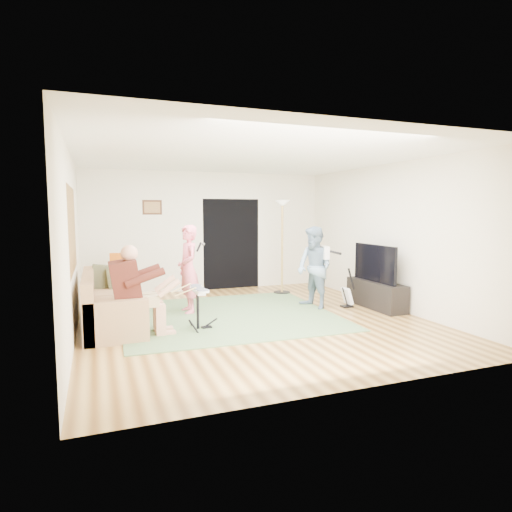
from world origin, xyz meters
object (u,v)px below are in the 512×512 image
Objects in this scene: singer at (188,269)px; dining_chair at (119,288)px; sofa at (107,309)px; television at (375,263)px; guitarist at (315,268)px; tv_cabinet at (376,294)px; guitar_spare at (347,296)px; drum_kit at (198,311)px; torchiere_lamp at (282,230)px.

singer is 1.56m from dining_chair.
television is (4.74, -0.34, 0.57)m from sofa.
singer is 1.03× the size of guitarist.
guitarist is at bearing 161.46° from tv_cabinet.
guitar_spare is at bearing 73.62° from singer.
drum_kit is at bearing -174.87° from tv_cabinet.
drum_kit is 1.27m from singer.
guitarist is at bearing -90.97° from torchiere_lamp.
guitarist is at bearing 0.61° from sofa.
torchiere_lamp is at bearing 109.72° from guitar_spare.
guitarist is 1.28× the size of television.
sofa is at bearing 175.95° from television.
sofa is 2.84× the size of guitar_spare.
tv_cabinet is at bearing -60.37° from torchiere_lamp.
tv_cabinet is 1.17× the size of television.
guitar_spare is 0.74× the size of dining_chair.
tv_cabinet is (4.79, -0.34, -0.03)m from sofa.
dining_chair reaches higher than sofa.
torchiere_lamp reaches higher than sofa.
singer is 1.13× the size of tv_cabinet.
guitarist is at bearing 73.96° from singer.
tv_cabinet is at bearing -2.64° from dining_chair.
torchiere_lamp is at bearing 110.55° from singer.
tv_cabinet is 0.60m from television.
singer is at bearing -115.12° from guitarist.
sofa is at bearing -74.28° from singer.
dining_chair is at bearing -134.66° from singer.
drum_kit is 3.06m from guitar_spare.
torchiere_lamp is at bearing 23.16° from sofa.
tv_cabinet is (1.09, -1.92, -1.16)m from torchiere_lamp.
television reaches higher than dining_chair.
singer is (1.39, 0.51, 0.50)m from sofa.
sofa is 1.57m from singer.
television is at bearing -61.51° from torchiere_lamp.
dining_chair is (0.25, 1.48, 0.08)m from sofa.
sofa is at bearing 178.54° from guitar_spare.
guitarist is 0.86m from guitar_spare.
guitarist is at bearing 16.13° from drum_kit.
drum_kit is at bearing -44.66° from dining_chair.
sofa is 1.45m from drum_kit.
drum_kit is at bearing -87.34° from guitarist.
sofa is 1.51× the size of tv_cabinet.
sofa is 1.34× the size of singer.
torchiere_lamp is (3.70, 1.58, 1.12)m from sofa.
drum_kit is (1.29, -0.65, 0.01)m from sofa.
guitarist reaches higher than guitar_spare.
television reaches higher than guitar_spare.
television is at bearing 71.45° from singer.
dining_chair is at bearing 116.20° from drum_kit.
guitarist is (2.38, 0.69, 0.48)m from drum_kit.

